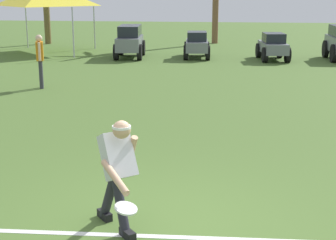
# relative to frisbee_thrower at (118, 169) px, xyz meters

# --- Properties ---
(ground_plane) EXTENTS (80.00, 80.00, 0.00)m
(ground_plane) POSITION_rel_frisbee_thrower_xyz_m (0.53, 0.08, -0.79)
(ground_plane) COLOR #4A682C
(field_line_paint) EXTENTS (24.39, 1.21, 0.01)m
(field_line_paint) POSITION_rel_frisbee_thrower_xyz_m (0.53, -0.09, -0.79)
(field_line_paint) COLOR white
(field_line_paint) RESTS_ON ground_plane
(frisbee_thrower) EXTENTS (0.65, 1.03, 1.41)m
(frisbee_thrower) POSITION_rel_frisbee_thrower_xyz_m (0.00, 0.00, 0.00)
(frisbee_thrower) COLOR #23232D
(frisbee_thrower) RESTS_ON ground_plane
(frisbee_in_flight) EXTENTS (0.34, 0.34, 0.09)m
(frisbee_in_flight) POSITION_rel_frisbee_thrower_xyz_m (0.21, -0.57, -0.23)
(frisbee_in_flight) COLOR white
(teammate_near_sideline) EXTENTS (0.30, 0.49, 1.56)m
(teammate_near_sideline) POSITION_rel_frisbee_thrower_xyz_m (-4.24, 8.74, 0.15)
(teammate_near_sideline) COLOR #33333D
(teammate_near_sideline) RESTS_ON ground_plane
(parked_car_slot_a) EXTENTS (1.35, 2.48, 1.34)m
(parked_car_slot_a) POSITION_rel_frisbee_thrower_xyz_m (-3.00, 15.91, -0.07)
(parked_car_slot_a) COLOR slate
(parked_car_slot_a) RESTS_ON ground_plane
(parked_car_slot_b) EXTENTS (1.23, 2.26, 1.10)m
(parked_car_slot_b) POSITION_rel_frisbee_thrower_xyz_m (-0.19, 16.18, -0.23)
(parked_car_slot_b) COLOR slate
(parked_car_slot_b) RESTS_ON ground_plane
(parked_car_slot_c) EXTENTS (1.32, 2.29, 1.10)m
(parked_car_slot_c) POSITION_rel_frisbee_thrower_xyz_m (2.95, 15.83, -0.23)
(parked_car_slot_c) COLOR slate
(parked_car_slot_c) RESTS_ON ground_plane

